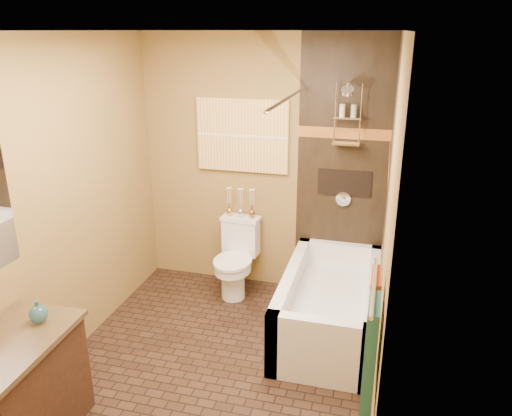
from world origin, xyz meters
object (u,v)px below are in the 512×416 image
(sunset_painting, at_px, (242,136))
(toilet, at_px, (236,258))
(bathtub, at_px, (330,310))
(vanity, at_px, (18,393))

(sunset_painting, relative_size, toilet, 1.20)
(bathtub, distance_m, vanity, 2.46)
(bathtub, bearing_deg, vanity, -134.58)
(vanity, bearing_deg, bathtub, 43.37)
(sunset_painting, distance_m, vanity, 2.83)
(bathtub, distance_m, toilet, 1.11)
(sunset_painting, bearing_deg, toilet, -90.00)
(sunset_painting, xyz_separation_m, bathtub, (0.99, -0.73, -1.33))
(toilet, distance_m, vanity, 2.34)
(sunset_painting, height_order, toilet, sunset_painting)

